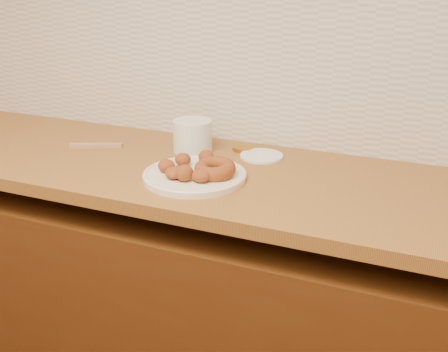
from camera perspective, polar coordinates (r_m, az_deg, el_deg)
The scene contains 11 objects.
wall_back at distance 1.72m, azimuth 8.56°, elevation 17.65°, with size 4.00×0.02×2.70m, color #BDAB91.
base_cabinet at distance 1.78m, azimuth 4.18°, elevation -15.61°, with size 3.60×0.60×0.77m, color #48280D.
butcher_block at distance 1.83m, azimuth -15.10°, elevation 2.24°, with size 2.30×0.62×0.04m, color olive.
backsplash at distance 1.73m, azimuth 8.18°, elevation 12.66°, with size 3.60×0.02×0.60m, color beige.
donut_plate at distance 1.51m, azimuth -3.22°, elevation 0.04°, with size 0.30×0.30×0.02m, color silver.
ring_donut at distance 1.48m, azimuth -1.01°, elevation 0.81°, with size 0.12×0.12×0.04m, color brown.
fried_dough_chunks at distance 1.49m, azimuth -4.15°, elevation 0.97°, with size 0.18×0.21×0.05m.
plastic_tub at distance 1.72m, azimuth -3.44°, elevation 4.35°, with size 0.13×0.13×0.11m, color white.
tub_lid at distance 1.68m, azimuth 4.11°, elevation 2.19°, with size 0.14×0.14×0.01m, color white.
brass_jar_lid at distance 1.75m, azimuth 2.07°, elevation 3.03°, with size 0.07×0.07×0.01m, color #B27D21.
wooden_utensil at distance 1.82m, azimuth -13.75°, elevation 3.25°, with size 0.18×0.02×0.01m, color #A88057.
Camera 1 is at (0.43, 0.34, 1.46)m, focal length 42.00 mm.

